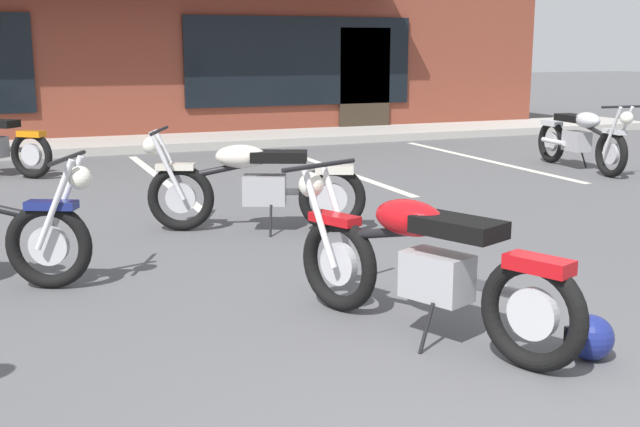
% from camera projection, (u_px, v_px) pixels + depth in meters
% --- Properties ---
extents(ground_plane, '(80.00, 80.00, 0.00)m').
position_uv_depth(ground_plane, '(273.00, 265.00, 6.46)').
color(ground_plane, '#515154').
extents(sidewalk_kerb, '(22.00, 1.80, 0.14)m').
position_uv_depth(sidewalk_kerb, '(121.00, 144.00, 13.88)').
color(sidewalk_kerb, '#A8A59E').
rests_on(sidewalk_kerb, ground_plane).
extents(brick_storefront_building, '(18.16, 6.45, 3.68)m').
position_uv_depth(brick_storefront_building, '(92.00, 41.00, 16.71)').
color(brick_storefront_building, brown).
rests_on(brick_storefront_building, ground_plane).
extents(painted_stall_lines, '(10.16, 4.80, 0.01)m').
position_uv_depth(painted_stall_lines, '(162.00, 179.00, 10.63)').
color(painted_stall_lines, silver).
rests_on(painted_stall_lines, ground_plane).
extents(motorcycle_foreground_classic, '(1.12, 1.99, 0.98)m').
position_uv_depth(motorcycle_foreground_classic, '(424.00, 263.00, 4.79)').
color(motorcycle_foreground_classic, black).
rests_on(motorcycle_foreground_classic, ground_plane).
extents(motorcycle_silver_naked, '(1.98, 1.13, 0.98)m').
position_uv_depth(motorcycle_silver_naked, '(254.00, 183.00, 7.57)').
color(motorcycle_silver_naked, black).
rests_on(motorcycle_silver_naked, ground_plane).
extents(motorcycle_orange_scrambler, '(0.67, 2.11, 0.98)m').
position_uv_depth(motorcycle_orange_scrambler, '(581.00, 138.00, 11.37)').
color(motorcycle_orange_scrambler, black).
rests_on(motorcycle_orange_scrambler, ground_plane).
extents(helmet_on_pavement, '(0.26, 0.26, 0.26)m').
position_uv_depth(helmet_on_pavement, '(590.00, 337.00, 4.50)').
color(helmet_on_pavement, navy).
rests_on(helmet_on_pavement, ground_plane).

